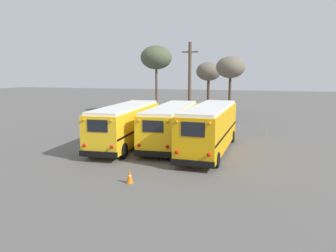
# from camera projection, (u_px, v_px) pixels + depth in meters

# --- Properties ---
(ground_plane) EXTENTS (160.00, 160.00, 0.00)m
(ground_plane) POSITION_uv_depth(u_px,v_px,m) (168.00, 147.00, 25.02)
(ground_plane) COLOR #5B5956
(school_bus_0) EXTENTS (2.98, 10.18, 3.12)m
(school_bus_0) POSITION_uv_depth(u_px,v_px,m) (126.00, 124.00, 25.10)
(school_bus_0) COLOR yellow
(school_bus_0) RESTS_ON ground
(school_bus_1) EXTENTS (2.95, 10.57, 3.04)m
(school_bus_1) POSITION_uv_depth(u_px,v_px,m) (171.00, 124.00, 25.56)
(school_bus_1) COLOR yellow
(school_bus_1) RESTS_ON ground
(school_bus_2) EXTENTS (2.92, 10.40, 3.29)m
(school_bus_2) POSITION_uv_depth(u_px,v_px,m) (210.00, 127.00, 23.18)
(school_bus_2) COLOR #E5A00C
(school_bus_2) RESTS_ON ground
(utility_pole) EXTENTS (1.80, 0.35, 8.84)m
(utility_pole) POSITION_uv_depth(u_px,v_px,m) (190.00, 82.00, 35.95)
(utility_pole) COLOR brown
(utility_pole) RESTS_ON ground
(bare_tree_0) EXTENTS (3.51, 3.51, 7.52)m
(bare_tree_0) POSITION_uv_depth(u_px,v_px,m) (230.00, 68.00, 39.67)
(bare_tree_0) COLOR #473323
(bare_tree_0) RESTS_ON ground
(bare_tree_1) EXTENTS (4.16, 4.16, 9.09)m
(bare_tree_1) POSITION_uv_depth(u_px,v_px,m) (156.00, 58.00, 43.39)
(bare_tree_1) COLOR brown
(bare_tree_1) RESTS_ON ground
(bare_tree_2) EXTENTS (3.34, 3.34, 6.97)m
(bare_tree_2) POSITION_uv_depth(u_px,v_px,m) (209.00, 72.00, 43.93)
(bare_tree_2) COLOR #473323
(bare_tree_2) RESTS_ON ground
(fence_line) EXTENTS (14.55, 0.06, 1.42)m
(fence_line) POSITION_uv_depth(u_px,v_px,m) (188.00, 121.00, 31.55)
(fence_line) COLOR #939399
(fence_line) RESTS_ON ground
(traffic_cone) EXTENTS (0.36, 0.36, 0.71)m
(traffic_cone) POSITION_uv_depth(u_px,v_px,m) (130.00, 176.00, 16.80)
(traffic_cone) COLOR orange
(traffic_cone) RESTS_ON ground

